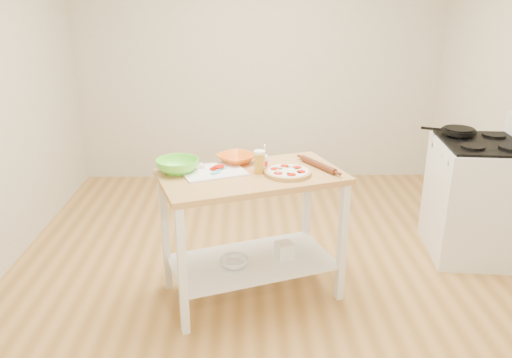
{
  "coord_description": "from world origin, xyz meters",
  "views": [
    {
      "loc": [
        -0.16,
        -3.3,
        1.99
      ],
      "look_at": [
        -0.09,
        -0.25,
        0.87
      ],
      "focal_mm": 35.0,
      "sensor_mm": 36.0,
      "label": 1
    }
  ],
  "objects": [
    {
      "name": "spatula",
      "position": [
        -0.34,
        -0.21,
        0.92
      ],
      "size": [
        0.11,
        0.14,
        0.01
      ],
      "rotation": [
        0.0,
        0.0,
        0.78
      ],
      "color": "#40BCBA",
      "rests_on": "cutting_board"
    },
    {
      "name": "shelf_glass_bowl",
      "position": [
        -0.24,
        -0.31,
        0.29
      ],
      "size": [
        0.24,
        0.24,
        0.06
      ],
      "primitive_type": "imported",
      "rotation": [
        0.0,
        0.0,
        0.27
      ],
      "color": "silver",
      "rests_on": "prep_island"
    },
    {
      "name": "knife",
      "position": [
        -0.54,
        -0.12,
        0.92
      ],
      "size": [
        0.23,
        0.18,
        0.01
      ],
      "rotation": [
        0.0,
        0.0,
        0.58
      ],
      "color": "silver",
      "rests_on": "cutting_board"
    },
    {
      "name": "prep_island",
      "position": [
        -0.12,
        -0.23,
        0.65
      ],
      "size": [
        1.33,
        0.99,
        0.9
      ],
      "rotation": [
        0.0,
        0.0,
        0.33
      ],
      "color": "tan",
      "rests_on": "ground"
    },
    {
      "name": "pizza",
      "position": [
        0.12,
        -0.24,
        0.92
      ],
      "size": [
        0.31,
        0.31,
        0.05
      ],
      "rotation": [
        0.0,
        0.0,
        0.44
      ],
      "color": "tan",
      "rests_on": "prep_island"
    },
    {
      "name": "gas_stove",
      "position": [
        1.68,
        0.35,
        0.47
      ],
      "size": [
        0.71,
        0.81,
        1.11
      ],
      "rotation": [
        0.0,
        0.0,
        -0.11
      ],
      "color": "white",
      "rests_on": "ground"
    },
    {
      "name": "rolling_pin",
      "position": [
        0.33,
        -0.11,
        0.92
      ],
      "size": [
        0.21,
        0.33,
        0.04
      ],
      "primitive_type": "cylinder",
      "rotation": [
        1.57,
        0.0,
        0.52
      ],
      "color": "#602B16",
      "rests_on": "prep_island"
    },
    {
      "name": "yogurt_tub",
      "position": [
        -0.05,
        -0.15,
        0.95
      ],
      "size": [
        0.08,
        0.08,
        0.18
      ],
      "color": "white",
      "rests_on": "prep_island"
    },
    {
      "name": "green_bowl",
      "position": [
        -0.6,
        -0.18,
        0.94
      ],
      "size": [
        0.32,
        0.32,
        0.09
      ],
      "primitive_type": "imported",
      "rotation": [
        0.0,
        0.0,
        0.15
      ],
      "color": "#6AE23A",
      "rests_on": "prep_island"
    },
    {
      "name": "orange_bowl",
      "position": [
        -0.22,
        0.01,
        0.93
      ],
      "size": [
        0.36,
        0.36,
        0.06
      ],
      "primitive_type": "imported",
      "rotation": [
        0.0,
        0.0,
        0.74
      ],
      "color": "#D85F15",
      "rests_on": "prep_island"
    },
    {
      "name": "skillet",
      "position": [
        1.55,
        0.55,
        0.98
      ],
      "size": [
        0.4,
        0.27,
        0.03
      ],
      "rotation": [
        0.0,
        0.0,
        -0.43
      ],
      "color": "black",
      "rests_on": "gas_stove"
    },
    {
      "name": "beer_pint",
      "position": [
        -0.06,
        -0.21,
        0.98
      ],
      "size": [
        0.08,
        0.08,
        0.15
      ],
      "color": "#BD8B23",
      "rests_on": "prep_island"
    },
    {
      "name": "room_shell",
      "position": [
        0.0,
        0.0,
        1.35
      ],
      "size": [
        4.04,
        4.54,
        2.74
      ],
      "color": "#B58342",
      "rests_on": "ground"
    },
    {
      "name": "cutting_board",
      "position": [
        -0.38,
        -0.19,
        0.91
      ],
      "size": [
        0.48,
        0.42,
        0.04
      ],
      "rotation": [
        0.0,
        0.0,
        0.37
      ],
      "color": "white",
      "rests_on": "prep_island"
    },
    {
      "name": "shelf_bin",
      "position": [
        0.11,
        -0.18,
        0.32
      ],
      "size": [
        0.14,
        0.14,
        0.11
      ],
      "primitive_type": "cube",
      "rotation": [
        0.0,
        0.0,
        0.33
      ],
      "color": "white",
      "rests_on": "prep_island"
    }
  ]
}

